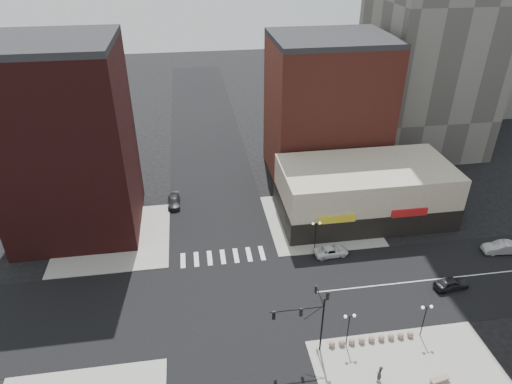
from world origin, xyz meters
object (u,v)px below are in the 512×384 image
object	(u,v)px
street_lamp_se_b	(426,313)
dark_sedan_north	(174,201)
silver_sedan	(501,248)
traffic_signal	(312,313)
street_lamp_ne	(316,229)
stone_bench	(440,380)
street_lamp_se_a	(349,322)
pedestrian	(379,374)
dark_sedan_east	(451,283)
white_suv	(331,251)

from	to	relation	value
street_lamp_se_b	dark_sedan_north	size ratio (longest dim) A/B	0.93
street_lamp_se_b	dark_sedan_north	distance (m)	39.27
street_lamp_se_b	silver_sedan	xyz separation A→B (m)	(16.81, 11.67, -2.52)
traffic_signal	dark_sedan_north	size ratio (longest dim) A/B	1.73
street_lamp_ne	stone_bench	distance (m)	22.56
street_lamp_se_a	pedestrian	world-z (taller)	street_lamp_se_a
traffic_signal	dark_sedan_north	distance (m)	32.96
street_lamp_ne	pedestrian	bearing A→B (deg)	-88.28
street_lamp_se_a	pedestrian	size ratio (longest dim) A/B	2.16
street_lamp_se_a	dark_sedan_east	xyz separation A→B (m)	(14.89, 6.32, -2.58)
pedestrian	dark_sedan_north	bearing A→B (deg)	-105.46
silver_sedan	dark_sedan_north	world-z (taller)	silver_sedan
traffic_signal	street_lamp_ne	world-z (taller)	traffic_signal
dark_sedan_east	silver_sedan	bearing A→B (deg)	-68.01
stone_bench	pedestrian	bearing A→B (deg)	160.68
white_suv	street_lamp_se_b	bearing A→B (deg)	-164.55
street_lamp_se_b	street_lamp_ne	size ratio (longest dim) A/B	1.00
street_lamp_se_b	stone_bench	size ratio (longest dim) A/B	2.09
street_lamp_se_a	dark_sedan_east	size ratio (longest dim) A/B	1.00
pedestrian	stone_bench	distance (m)	5.76
street_lamp_ne	dark_sedan_east	distance (m)	17.13
white_suv	dark_sedan_north	distance (m)	25.35
traffic_signal	dark_sedan_east	world-z (taller)	traffic_signal
street_lamp_ne	silver_sedan	distance (m)	24.33
white_suv	dark_sedan_north	world-z (taller)	dark_sedan_north
street_lamp_se_a	silver_sedan	world-z (taller)	street_lamp_se_a
street_lamp_se_a	street_lamp_se_b	distance (m)	8.00
street_lamp_se_a	white_suv	size ratio (longest dim) A/B	0.94
dark_sedan_north	pedestrian	bearing A→B (deg)	-61.14
dark_sedan_north	traffic_signal	bearing A→B (deg)	-65.41
traffic_signal	pedestrian	xyz separation A→B (m)	(5.38, -4.73, -3.88)
white_suv	silver_sedan	size ratio (longest dim) A/B	0.94
white_suv	street_lamp_se_a	bearing A→B (deg)	164.79
street_lamp_ne	stone_bench	size ratio (longest dim) A/B	2.09
dark_sedan_north	pedestrian	world-z (taller)	pedestrian
street_lamp_se_b	silver_sedan	size ratio (longest dim) A/B	0.88
street_lamp_ne	stone_bench	xyz separation A→B (m)	(6.26, -21.48, -2.93)
dark_sedan_east	dark_sedan_north	distance (m)	39.93
dark_sedan_east	stone_bench	size ratio (longest dim) A/B	2.09
street_lamp_ne	silver_sedan	world-z (taller)	street_lamp_ne
silver_sedan	pedestrian	xyz separation A→B (m)	(-23.20, -16.24, 0.31)
stone_bench	silver_sedan	bearing A→B (deg)	34.27
street_lamp_se_a	dark_sedan_north	distance (m)	34.66
stone_bench	street_lamp_se_b	bearing A→B (deg)	72.22
dark_sedan_north	street_lamp_ne	bearing A→B (deg)	-37.11
street_lamp_se_b	stone_bench	xyz separation A→B (m)	(-0.74, -5.48, -2.93)
street_lamp_se_b	silver_sedan	bearing A→B (deg)	34.77
traffic_signal	street_lamp_se_b	bearing A→B (deg)	-0.82
dark_sedan_east	dark_sedan_north	xyz separation A→B (m)	(-32.22, 23.58, -0.06)
traffic_signal	silver_sedan	xyz separation A→B (m)	(28.58, 11.50, -4.19)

